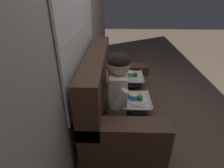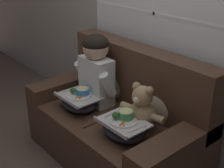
% 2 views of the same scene
% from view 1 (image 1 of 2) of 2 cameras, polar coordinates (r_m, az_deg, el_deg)
% --- Properties ---
extents(ground_plane, '(14.00, 14.00, 0.00)m').
position_cam_1_polar(ground_plane, '(2.57, 3.09, -12.58)').
color(ground_plane, brown).
extents(wall_back_with_window, '(8.00, 0.08, 2.60)m').
position_cam_1_polar(wall_back_with_window, '(2.03, -11.44, 17.10)').
color(wall_back_with_window, '#A89E8E').
rests_on(wall_back_with_window, ground_plane).
extents(couch, '(1.65, 0.87, 1.04)m').
position_cam_1_polar(couch, '(2.34, 1.54, -5.74)').
color(couch, '#4C3323').
rests_on(couch, ground_plane).
extents(throw_pillow_behind_child, '(0.37, 0.18, 0.38)m').
position_cam_1_polar(throw_pillow_behind_child, '(1.95, -3.63, -3.85)').
color(throw_pillow_behind_child, '#898456').
rests_on(throw_pillow_behind_child, couch).
extents(throw_pillow_behind_teddy, '(0.35, 0.17, 0.37)m').
position_cam_1_polar(throw_pillow_behind_teddy, '(2.48, -2.39, 3.55)').
color(throw_pillow_behind_teddy, '#C1B293').
rests_on(throw_pillow_behind_teddy, couch).
extents(child_figure, '(0.48, 0.24, 0.68)m').
position_cam_1_polar(child_figure, '(1.84, 2.19, 1.20)').
color(child_figure, white).
rests_on(child_figure, couch).
extents(teddy_bear, '(0.43, 0.30, 0.39)m').
position_cam_1_polar(teddy_bear, '(2.48, 2.19, 3.32)').
color(teddy_bear, tan).
rests_on(teddy_bear, couch).
extents(lap_tray_child, '(0.38, 0.30, 0.21)m').
position_cam_1_polar(lap_tray_child, '(2.00, 7.88, -6.35)').
color(lap_tray_child, '#2D2D38').
rests_on(lap_tray_child, child_figure).
extents(lap_tray_teddy, '(0.39, 0.29, 0.21)m').
position_cam_1_polar(lap_tray_teddy, '(2.52, 6.66, 1.41)').
color(lap_tray_teddy, '#2D2D38').
rests_on(lap_tray_teddy, teddy_bear).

